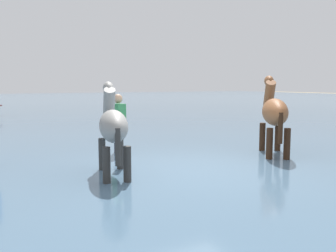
{
  "coord_description": "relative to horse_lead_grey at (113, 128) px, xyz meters",
  "views": [
    {
      "loc": [
        -3.47,
        -5.66,
        1.86
      ],
      "look_at": [
        0.73,
        2.24,
        0.84
      ],
      "focal_mm": 40.03,
      "sensor_mm": 36.0,
      "label": 1
    }
  ],
  "objects": [
    {
      "name": "person_spectator_far",
      "position": [
        0.78,
        1.83,
        -0.25
      ],
      "size": [
        0.27,
        0.36,
        1.63
      ],
      "color": "#383842",
      "rests_on": "ground"
    },
    {
      "name": "ground_plane",
      "position": [
        1.38,
        -0.21,
        -1.12
      ],
      "size": [
        120.0,
        120.0,
        0.0
      ],
      "primitive_type": "plane",
      "color": "gray"
    },
    {
      "name": "horse_trailing_chestnut",
      "position": [
        3.68,
        0.12,
        0.09
      ],
      "size": [
        1.33,
        1.73,
        2.04
      ],
      "color": "brown",
      "rests_on": "ground"
    },
    {
      "name": "water_surface",
      "position": [
        1.38,
        9.79,
        -0.95
      ],
      "size": [
        90.0,
        90.0,
        0.34
      ],
      "primitive_type": "cube",
      "color": "slate",
      "rests_on": "ground"
    },
    {
      "name": "horse_lead_grey",
      "position": [
        0.0,
        0.0,
        0.0
      ],
      "size": [
        0.76,
        1.75,
        1.89
      ],
      "color": "gray",
      "rests_on": "ground"
    }
  ]
}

